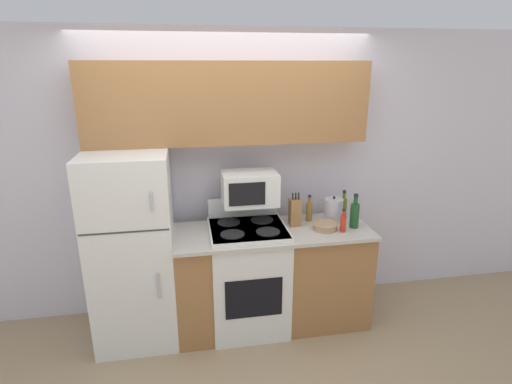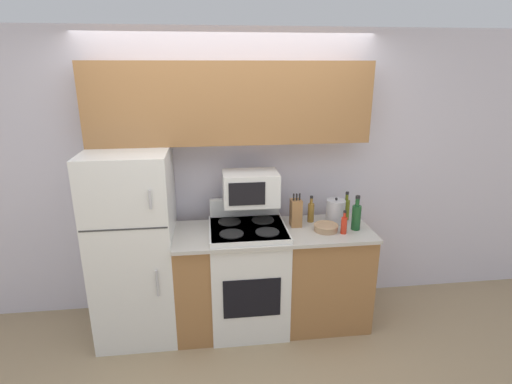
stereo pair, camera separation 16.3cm
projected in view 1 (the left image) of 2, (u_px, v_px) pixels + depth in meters
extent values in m
plane|color=tan|center=(241.00, 346.00, 3.34)|extent=(12.00, 12.00, 0.00)
cube|color=silver|center=(228.00, 176.00, 3.64)|extent=(8.00, 0.05, 2.55)
cube|color=#9E6B3D|center=(272.00, 278.00, 3.53)|extent=(1.66, 0.59, 0.88)
cube|color=#BCB7AD|center=(273.00, 232.00, 3.38)|extent=(1.66, 0.63, 0.03)
cube|color=white|center=(134.00, 248.00, 3.28)|extent=(0.65, 0.71, 1.61)
cube|color=#383838|center=(125.00, 232.00, 2.87)|extent=(0.63, 0.01, 0.01)
cylinder|color=#B7B7BC|center=(152.00, 202.00, 2.81)|extent=(0.02, 0.02, 0.14)
cylinder|color=#B7B7BC|center=(159.00, 286.00, 3.02)|extent=(0.02, 0.02, 0.22)
cube|color=#9E6B3D|center=(229.00, 103.00, 3.27)|extent=(2.32, 0.30, 0.66)
cube|color=white|center=(248.00, 278.00, 3.47)|extent=(0.64, 0.59, 0.95)
cube|color=black|center=(254.00, 298.00, 3.20)|extent=(0.46, 0.01, 0.34)
cube|color=#2D2D2D|center=(248.00, 228.00, 3.33)|extent=(0.62, 0.57, 0.01)
cube|color=white|center=(243.00, 207.00, 3.56)|extent=(0.62, 0.06, 0.16)
cylinder|color=black|center=(232.00, 234.00, 3.18)|extent=(0.19, 0.19, 0.01)
cylinder|color=black|center=(268.00, 232.00, 3.23)|extent=(0.19, 0.19, 0.01)
cylinder|color=black|center=(229.00, 222.00, 3.42)|extent=(0.19, 0.19, 0.01)
cylinder|color=black|center=(262.00, 220.00, 3.47)|extent=(0.19, 0.19, 0.01)
cube|color=white|center=(250.00, 188.00, 3.36)|extent=(0.46, 0.32, 0.27)
cube|color=black|center=(247.00, 194.00, 3.20)|extent=(0.30, 0.01, 0.19)
cube|color=#9E6B3D|center=(295.00, 212.00, 3.45)|extent=(0.09, 0.11, 0.24)
cylinder|color=black|center=(293.00, 196.00, 3.39)|extent=(0.01, 0.01, 0.06)
cylinder|color=black|center=(296.00, 196.00, 3.39)|extent=(0.01, 0.01, 0.06)
cylinder|color=black|center=(299.00, 196.00, 3.39)|extent=(0.01, 0.01, 0.06)
cylinder|color=tan|center=(325.00, 226.00, 3.38)|extent=(0.20, 0.20, 0.05)
torus|color=tan|center=(325.00, 224.00, 3.37)|extent=(0.21, 0.21, 0.01)
cylinder|color=red|center=(343.00, 224.00, 3.32)|extent=(0.05, 0.05, 0.14)
cylinder|color=red|center=(344.00, 213.00, 3.29)|extent=(0.02, 0.02, 0.04)
cylinder|color=black|center=(344.00, 210.00, 3.28)|extent=(0.02, 0.03, 0.02)
cylinder|color=#5B6619|center=(343.00, 208.00, 3.62)|extent=(0.06, 0.06, 0.18)
cylinder|color=#5B6619|center=(344.00, 196.00, 3.58)|extent=(0.03, 0.03, 0.06)
cylinder|color=black|center=(344.00, 192.00, 3.57)|extent=(0.03, 0.03, 0.02)
cylinder|color=#194C23|center=(354.00, 216.00, 3.40)|extent=(0.08, 0.08, 0.21)
cylinder|color=#194C23|center=(356.00, 200.00, 3.36)|extent=(0.03, 0.03, 0.07)
cylinder|color=black|center=(356.00, 195.00, 3.34)|extent=(0.04, 0.04, 0.02)
cylinder|color=olive|center=(309.00, 212.00, 3.55)|extent=(0.06, 0.06, 0.17)
cylinder|color=olive|center=(310.00, 200.00, 3.52)|extent=(0.03, 0.03, 0.05)
cylinder|color=black|center=(310.00, 196.00, 3.51)|extent=(0.03, 0.03, 0.02)
cylinder|color=#B7B7BC|center=(333.00, 210.00, 3.53)|extent=(0.16, 0.16, 0.21)
sphere|color=black|center=(334.00, 198.00, 3.49)|extent=(0.02, 0.02, 0.02)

